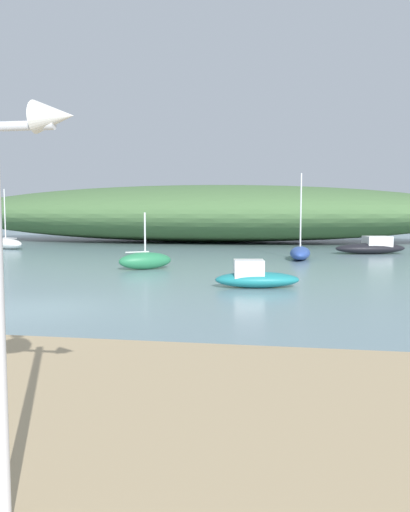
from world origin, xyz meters
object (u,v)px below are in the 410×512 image
sailboat_outer_mooring (145,261)px  motorboat_mid_channel (372,247)px  motorboat_off_point (255,277)px  sailboat_far_right (6,243)px  sailboat_east_reach (300,253)px

sailboat_outer_mooring → motorboat_mid_channel: bearing=43.2°
motorboat_off_point → motorboat_mid_channel: bearing=68.7°
sailboat_far_right → motorboat_mid_channel: size_ratio=0.90×
sailboat_east_reach → motorboat_off_point: 10.89m
motorboat_off_point → motorboat_mid_channel: 16.45m
motorboat_off_point → motorboat_mid_channel: motorboat_mid_channel is taller
sailboat_east_reach → sailboat_far_right: sailboat_east_reach is taller
sailboat_outer_mooring → motorboat_off_point: sailboat_outer_mooring is taller
sailboat_east_reach → sailboat_outer_mooring: 9.12m
motorboat_mid_channel → sailboat_outer_mooring: bearing=-136.8°
sailboat_east_reach → sailboat_far_right: bearing=166.9°
sailboat_outer_mooring → sailboat_far_right: sailboat_far_right is taller
sailboat_outer_mooring → motorboat_off_point: (5.24, -4.78, -0.03)m
motorboat_off_point → sailboat_far_right: 23.85m
sailboat_east_reach → sailboat_far_right: 20.39m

